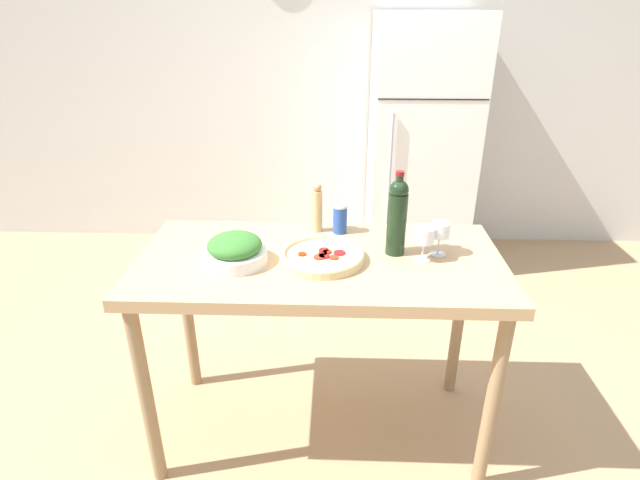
# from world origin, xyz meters

# --- Properties ---
(ground_plane) EXTENTS (14.00, 14.00, 0.00)m
(ground_plane) POSITION_xyz_m (0.00, 0.00, 0.00)
(ground_plane) COLOR tan
(wall_back) EXTENTS (6.40, 0.09, 2.60)m
(wall_back) POSITION_xyz_m (-0.00, 2.21, 1.30)
(wall_back) COLOR silver
(wall_back) RESTS_ON ground_plane
(refrigerator) EXTENTS (0.71, 0.75, 1.80)m
(refrigerator) POSITION_xyz_m (0.66, 1.80, 0.90)
(refrigerator) COLOR white
(refrigerator) RESTS_ON ground_plane
(prep_counter) EXTENTS (1.47, 0.71, 0.91)m
(prep_counter) POSITION_xyz_m (0.00, 0.00, 0.81)
(prep_counter) COLOR tan
(prep_counter) RESTS_ON ground_plane
(wine_bottle) EXTENTS (0.08, 0.08, 0.35)m
(wine_bottle) POSITION_xyz_m (0.30, 0.05, 1.08)
(wine_bottle) COLOR black
(wine_bottle) RESTS_ON prep_counter
(wine_glass_near) EXTENTS (0.08, 0.08, 0.14)m
(wine_glass_near) POSITION_xyz_m (0.41, -0.01, 1.02)
(wine_glass_near) COLOR silver
(wine_glass_near) RESTS_ON prep_counter
(wine_glass_far) EXTENTS (0.08, 0.08, 0.14)m
(wine_glass_far) POSITION_xyz_m (0.48, 0.04, 1.02)
(wine_glass_far) COLOR silver
(wine_glass_far) RESTS_ON prep_counter
(pepper_mill) EXTENTS (0.05, 0.05, 0.22)m
(pepper_mill) POSITION_xyz_m (-0.02, 0.26, 1.02)
(pepper_mill) COLOR tan
(pepper_mill) RESTS_ON prep_counter
(salad_bowl) EXTENTS (0.25, 0.25, 0.12)m
(salad_bowl) POSITION_xyz_m (-0.33, -0.05, 0.97)
(salad_bowl) COLOR white
(salad_bowl) RESTS_ON prep_counter
(homemade_pizza) EXTENTS (0.34, 0.34, 0.04)m
(homemade_pizza) POSITION_xyz_m (0.01, -0.03, 0.93)
(homemade_pizza) COLOR #DBC189
(homemade_pizza) RESTS_ON prep_counter
(salt_canister) EXTENTS (0.06, 0.06, 0.13)m
(salt_canister) POSITION_xyz_m (0.08, 0.25, 0.98)
(salt_canister) COLOR #284CA3
(salt_canister) RESTS_ON prep_counter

